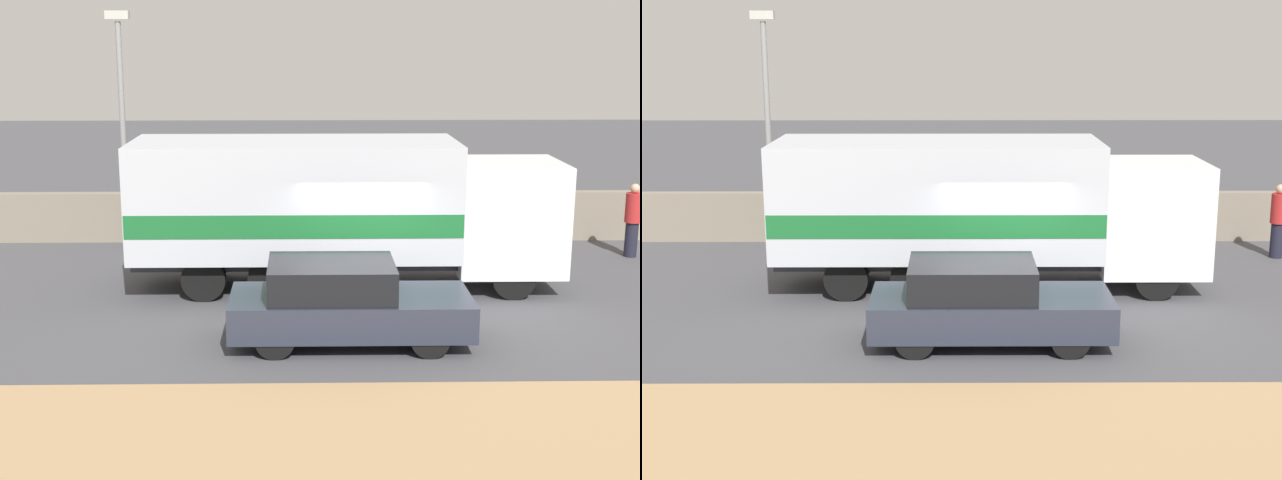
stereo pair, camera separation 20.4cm
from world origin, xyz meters
The scene contains 7 objects.
ground_plane centered at (0.00, 0.00, 0.00)m, with size 80.00×80.00×0.00m, color #47474C.
dirt_shoulder_foreground centered at (0.00, -5.69, 0.02)m, with size 60.00×5.57×0.04m.
stone_wall_backdrop centered at (0.00, 7.03, 0.64)m, with size 60.00×0.35×1.28m.
street_lamp centered at (-5.59, 6.19, 3.46)m, with size 0.56×0.28×5.85m.
box_truck centered at (-0.54, 2.56, 1.78)m, with size 8.98×2.58×3.16m.
car_hatchback centered at (-0.43, -0.96, 0.73)m, with size 4.21×1.77×1.47m.
pedestrian centered at (6.84, 5.12, 0.94)m, with size 0.39×0.39×1.80m.
Camera 1 is at (-1.15, -15.85, 5.34)m, focal length 50.00 mm.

